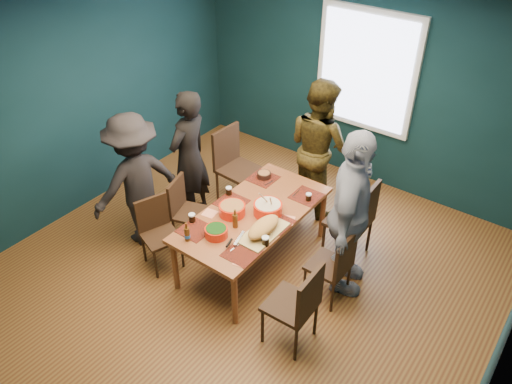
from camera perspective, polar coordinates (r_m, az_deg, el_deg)
room at (r=4.96m, az=0.90°, el=4.19°), size 5.01×5.01×2.71m
dining_table at (r=5.36m, az=-0.30°, el=-2.88°), size 0.91×1.81×0.69m
chair_left_far at (r=6.36m, az=-2.67°, el=3.61°), size 0.49×0.49×1.02m
chair_left_mid at (r=5.80m, az=-8.16°, el=-1.65°), size 0.47×0.47×0.83m
chair_left_near at (r=5.55m, az=-11.25°, el=-3.97°), size 0.47×0.47×0.82m
chair_right_far at (r=5.55m, az=11.52°, el=-2.77°), size 0.46×0.46×0.99m
chair_right_mid at (r=5.06m, az=9.14°, el=-8.01°), size 0.39×0.39×0.85m
chair_right_near at (r=4.59m, az=4.95°, el=-12.43°), size 0.44×0.44×0.94m
person_far_left at (r=5.99m, az=-7.65°, el=3.92°), size 0.46×0.65×1.69m
person_back at (r=6.16m, az=7.16°, el=5.19°), size 1.01×0.89×1.74m
person_right at (r=4.97m, az=10.66°, el=-2.66°), size 0.79×1.17×1.85m
person_near_left at (r=5.73m, az=-13.57°, el=1.25°), size 0.84×1.16×1.63m
bowl_salad at (r=5.26m, az=-2.74°, el=-1.98°), size 0.28×0.28×0.12m
bowl_dumpling at (r=5.26m, az=1.36°, el=-1.86°), size 0.31×0.31×0.29m
bowl_herbs at (r=5.00m, az=-4.57°, el=-4.54°), size 0.23×0.23×0.10m
cutting_board at (r=5.00m, az=0.85°, el=-4.18°), size 0.33×0.69×0.15m
small_bowl at (r=5.84m, az=0.92°, el=1.98°), size 0.17×0.17×0.07m
beer_bottle_a at (r=4.96m, az=-7.88°, el=-4.78°), size 0.06×0.06×0.21m
beer_bottle_b at (r=5.08m, az=-2.40°, el=-3.25°), size 0.06×0.06×0.22m
cola_glass_a at (r=5.20m, az=-7.32°, el=-2.92°), size 0.07×0.07×0.10m
cola_glass_b at (r=4.87m, az=1.09°, el=-5.60°), size 0.07×0.07×0.10m
cola_glass_c at (r=5.49m, az=6.03°, el=-0.55°), size 0.06×0.06×0.09m
cola_glass_d at (r=5.55m, az=-3.12°, el=0.15°), size 0.07×0.07×0.10m
napkin_a at (r=5.22m, az=3.56°, el=-3.21°), size 0.20×0.20×0.00m
napkin_b at (r=5.32m, az=-5.32°, el=-2.44°), size 0.16×0.16×0.00m
napkin_c at (r=4.73m, az=-1.65°, el=-7.99°), size 0.16×0.16×0.00m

